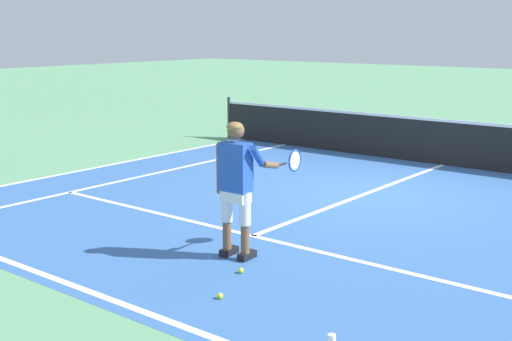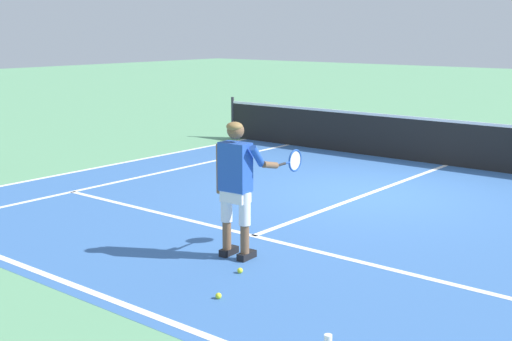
% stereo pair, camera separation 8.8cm
% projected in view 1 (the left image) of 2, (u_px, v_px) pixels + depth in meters
% --- Properties ---
extents(ground_plane, '(80.00, 80.00, 0.00)m').
position_uv_depth(ground_plane, '(369.00, 193.00, 11.84)').
color(ground_plane, '#609E70').
extents(court_inner_surface, '(10.98, 9.49, 0.00)m').
position_uv_depth(court_inner_surface, '(326.00, 209.00, 10.77)').
color(court_inner_surface, '#3866A8').
rests_on(court_inner_surface, ground).
extents(line_baseline, '(10.98, 0.10, 0.01)m').
position_uv_depth(line_baseline, '(97.00, 294.00, 7.29)').
color(line_baseline, white).
rests_on(line_baseline, ground).
extents(line_service, '(8.23, 0.10, 0.01)m').
position_uv_depth(line_service, '(253.00, 236.00, 9.35)').
color(line_service, white).
rests_on(line_service, ground).
extents(line_centre_service, '(0.10, 6.40, 0.01)m').
position_uv_depth(line_centre_service, '(368.00, 193.00, 11.80)').
color(line_centre_service, white).
rests_on(line_centre_service, ground).
extents(line_singles_left, '(0.10, 9.09, 0.01)m').
position_uv_depth(line_singles_left, '(148.00, 175.00, 13.28)').
color(line_singles_left, white).
rests_on(line_singles_left, ground).
extents(line_doubles_left, '(0.10, 9.09, 0.01)m').
position_uv_depth(line_doubles_left, '(103.00, 166.00, 14.12)').
color(line_doubles_left, white).
rests_on(line_doubles_left, ground).
extents(tennis_net, '(11.96, 0.08, 1.07)m').
position_uv_depth(tennis_net, '(444.00, 142.00, 14.15)').
color(tennis_net, '#333338').
rests_on(tennis_net, ground).
extents(tennis_player, '(0.62, 1.14, 1.71)m').
position_uv_depth(tennis_player, '(237.00, 180.00, 8.28)').
color(tennis_player, black).
rests_on(tennis_player, ground).
extents(tennis_ball_near_feet, '(0.07, 0.07, 0.07)m').
position_uv_depth(tennis_ball_near_feet, '(241.00, 271.00, 7.92)').
color(tennis_ball_near_feet, '#CCE02D').
rests_on(tennis_ball_near_feet, ground).
extents(tennis_ball_by_baseline, '(0.07, 0.07, 0.07)m').
position_uv_depth(tennis_ball_by_baseline, '(220.00, 296.00, 7.16)').
color(tennis_ball_by_baseline, '#CCE02D').
rests_on(tennis_ball_by_baseline, ground).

